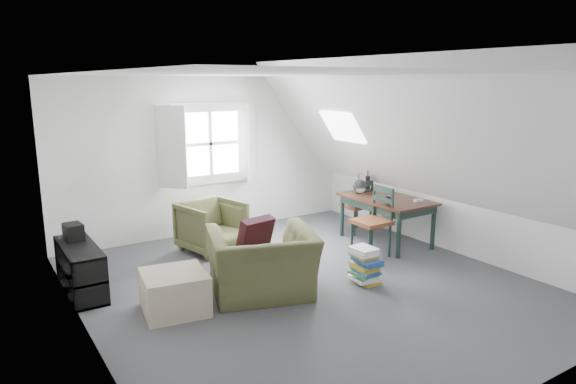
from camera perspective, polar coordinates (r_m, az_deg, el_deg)
floor at (r=6.34m, az=2.09°, el=-10.29°), size 5.50×5.50×0.00m
ceiling at (r=5.85m, az=2.28°, el=12.93°), size 5.50×5.50×0.00m
wall_back at (r=8.34m, az=-8.72°, el=4.00°), size 5.00×0.00×5.00m
wall_front at (r=4.11m, az=24.84°, el=-5.65°), size 5.00×0.00×5.00m
wall_left at (r=5.01m, az=-21.97°, el=-2.29°), size 0.00×5.50×5.50m
wall_right at (r=7.66m, az=17.71°, el=2.82°), size 0.00×5.50×5.50m
slope_left at (r=5.17m, az=-12.06°, el=4.69°), size 3.19×5.50×4.48m
slope_right at (r=6.89m, az=12.91°, el=6.50°), size 3.19×5.50×4.48m
dormer_window at (r=8.25m, az=-8.55°, el=5.31°), size 1.71×0.35×1.30m
skylight at (r=7.86m, az=6.08°, el=7.20°), size 0.35×0.75×0.47m
armchair_near at (r=6.09m, az=-2.86°, el=-11.30°), size 1.43×1.34×0.76m
armchair_far at (r=7.62m, az=-8.39°, el=-6.46°), size 0.95×0.97×0.74m
throw_pillow at (r=5.97m, az=-3.66°, el=-4.81°), size 0.46×0.32×0.44m
ottoman at (r=5.72m, az=-12.49°, el=-10.79°), size 0.75×0.75×0.44m
dining_table at (r=7.90m, az=10.88°, el=-1.28°), size 0.84×1.40×0.70m
demijohn at (r=8.08m, az=7.98°, el=0.70°), size 0.22×0.22×0.30m
vase_twigs at (r=8.32m, az=8.84°, el=1.05°), size 0.08×0.08×0.59m
cup at (r=7.50m, az=11.10°, el=-1.29°), size 0.14×0.14×0.10m
paper_box at (r=7.71m, az=14.29°, el=-0.93°), size 0.13×0.11×0.04m
dining_chair_far at (r=8.39m, az=7.75°, el=-1.46°), size 0.41×0.41×0.87m
dining_chair_near at (r=7.32m, az=9.47°, el=-3.11°), size 0.46×0.46×0.98m
media_shelf at (r=6.47m, az=-21.97°, el=-8.28°), size 0.37×1.12×0.57m
electronics_box at (r=6.62m, az=-22.74°, el=-4.19°), size 0.21×0.28×0.22m
magazine_stack at (r=6.39m, az=8.56°, el=-8.06°), size 0.34×0.40×0.45m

